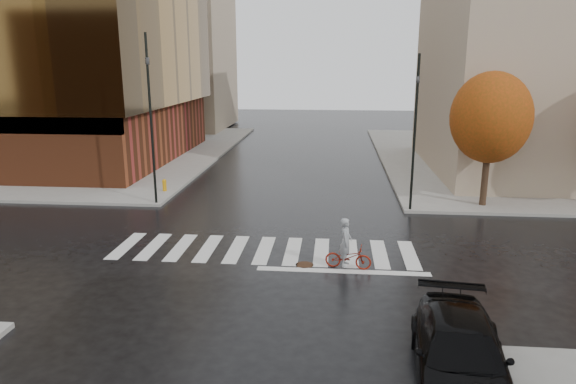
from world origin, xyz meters
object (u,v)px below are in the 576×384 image
(sedan, at_px, (460,355))
(cyclist, at_px, (347,252))
(traffic_light_nw, at_px, (150,106))
(fire_hydrant, at_px, (164,184))
(traffic_light_ne, at_px, (415,123))

(sedan, relative_size, cyclist, 2.73)
(traffic_light_nw, distance_m, fire_hydrant, 5.06)
(sedan, xyz_separation_m, cyclist, (-2.36, 6.47, -0.10))
(sedan, xyz_separation_m, fire_hydrant, (-12.16, 16.15, -0.21))
(sedan, xyz_separation_m, traffic_light_nw, (-11.80, 13.77, 4.23))
(cyclist, distance_m, fire_hydrant, 13.77)
(traffic_light_ne, bearing_deg, sedan, 105.70)
(traffic_light_nw, bearing_deg, traffic_light_ne, 75.53)
(sedan, relative_size, fire_hydrant, 7.55)
(cyclist, distance_m, traffic_light_nw, 12.69)
(traffic_light_ne, bearing_deg, fire_hydrant, 8.67)
(traffic_light_ne, bearing_deg, traffic_light_nw, 19.08)
(traffic_light_nw, height_order, traffic_light_ne, traffic_light_nw)
(traffic_light_nw, relative_size, traffic_light_ne, 1.13)
(cyclist, distance_m, traffic_light_ne, 8.76)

